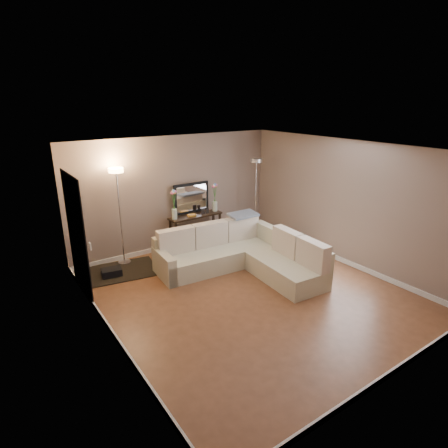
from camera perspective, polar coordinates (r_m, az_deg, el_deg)
floor at (r=6.97m, az=3.79°, el=-10.41°), size 5.00×5.50×0.01m
ceiling at (r=6.13m, az=4.32°, el=11.40°), size 5.00×5.50×0.01m
wall_back at (r=8.67m, az=-7.38°, el=4.70°), size 5.00×0.02×2.60m
wall_front at (r=4.78m, az=25.32°, el=-9.10°), size 5.00×0.02×2.60m
wall_left at (r=5.34m, az=-17.67°, el=-5.17°), size 0.02×5.50×2.60m
wall_right at (r=8.17m, az=18.00°, el=3.05°), size 0.02×5.50×2.60m
baseboard_back at (r=9.03m, az=-6.98°, el=-3.05°), size 5.00×0.03×0.10m
baseboard_front at (r=5.45m, az=23.15°, el=-20.77°), size 5.00×0.03×0.10m
baseboard_left at (r=5.95m, az=-16.21°, el=-16.20°), size 0.03×5.50×0.10m
baseboard_right at (r=8.56m, az=17.06°, el=-5.05°), size 0.03×5.50×0.10m
doorway at (r=6.96m, az=-21.52°, el=-1.76°), size 0.02×1.20×2.20m
switch_plate at (r=6.15m, az=-19.72°, el=-3.21°), size 0.02×0.08×0.12m
sectional_sofa at (r=7.70m, az=2.57°, el=-4.60°), size 2.62×2.64×0.90m
throw_blanket at (r=8.22m, az=2.93°, el=1.45°), size 0.66×0.39×0.09m
console_table at (r=8.78m, az=-4.77°, el=-0.85°), size 1.29×0.36×0.79m
leaning_mirror at (r=8.74m, az=-4.99°, el=3.96°), size 0.91×0.06×0.71m
table_decor at (r=8.67m, az=-4.27°, el=1.56°), size 0.54×0.12×0.13m
flower_vase_left at (r=8.37m, az=-7.61°, el=2.64°), size 0.15×0.12×0.68m
flower_vase_right at (r=8.91m, az=-1.41°, el=3.78°), size 0.15×0.12×0.68m
floor_lamp_lit at (r=7.90m, az=-15.78°, el=3.90°), size 0.33×0.33×2.06m
floor_lamp_unlit at (r=9.22m, az=4.89°, el=6.32°), size 0.31×0.31×1.99m
charcoal_rug at (r=8.00m, az=-15.17°, el=-6.90°), size 1.49×1.21×0.02m
black_bag at (r=7.85m, az=-16.71°, el=-7.38°), size 0.42×0.33×0.25m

